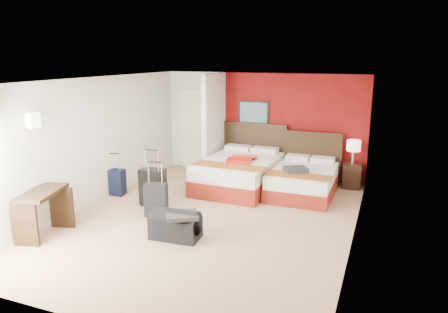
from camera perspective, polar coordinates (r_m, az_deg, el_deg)
The scene contains 17 objects.
ground at distance 7.70m, azimuth -2.07°, elevation -8.58°, with size 6.50×6.50×0.00m, color tan.
room_walls at distance 9.17m, azimuth -6.60°, elevation 3.16°, with size 5.02×6.52×2.50m.
red_accent_panel at distance 10.11m, azimuth 9.23°, elevation 4.01°, with size 3.50×0.04×2.50m, color maroon.
partition_wall at distance 10.06m, azimuth -1.36°, elevation 4.12°, with size 0.12×1.20×2.50m, color silver.
entry_door at distance 10.93m, azimuth -3.76°, elevation 3.67°, with size 0.82×0.06×2.05m, color silver.
bed_left at distance 9.39m, azimuth 2.05°, elevation -2.35°, with size 1.53×2.18×0.66m, color silver.
bed_right at distance 9.12m, azimuth 10.68°, elevation -3.40°, with size 1.29×1.84×0.55m, color silver.
red_suitcase_open at distance 9.17m, azimuth 2.45°, elevation -0.34°, with size 0.51×0.71×0.09m, color red.
jacket_bundle at distance 8.76m, azimuth 9.74°, elevation -1.81°, with size 0.45×0.36×0.11m, color #343439.
nightstand at distance 9.83m, azimuth 16.95°, elevation -2.52°, with size 0.39×0.39×0.55m, color black.
table_lamp at distance 9.70m, azimuth 17.17°, elevation 0.56°, with size 0.30×0.30×0.54m, color white.
suitcase_black at distance 8.39m, azimuth -9.65°, elevation -4.27°, with size 0.48×0.30×0.72m, color black.
suitcase_charcoal at distance 7.84m, azimuth -9.21°, elevation -5.99°, with size 0.41×0.25×0.60m, color black.
suitcase_navy at distance 9.20m, azimuth -14.50°, elevation -3.51°, with size 0.38×0.23×0.53m, color black.
duffel_bag at distance 6.94m, azimuth -6.62°, elevation -9.44°, with size 0.79×0.42×0.40m, color black.
jacket_draped at distance 6.74m, azimuth -5.74°, elevation -7.97°, with size 0.50×0.42×0.07m, color #313236.
desk at distance 7.49m, azimuth -23.29°, elevation -7.16°, with size 0.47×0.94×0.78m, color black.
Camera 1 is at (2.89, -6.51, 2.90)m, focal length 33.60 mm.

